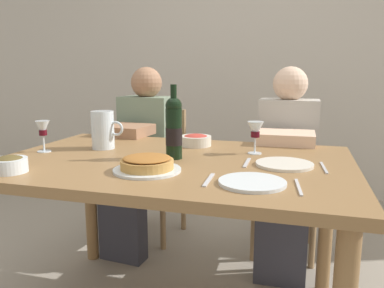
{
  "coord_description": "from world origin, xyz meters",
  "views": [
    {
      "loc": [
        0.52,
        -1.52,
        1.13
      ],
      "look_at": [
        0.08,
        0.01,
        0.83
      ],
      "focal_mm": 35.85,
      "sensor_mm": 36.0,
      "label": 1
    }
  ],
  "objects_px": {
    "dinner_plate_left_setting": "(252,182)",
    "chair_right": "(287,173)",
    "water_pitcher": "(103,132)",
    "diner_left": "(139,153)",
    "wine_glass_left_diner": "(255,131)",
    "dinner_plate_right_setting": "(284,164)",
    "baked_tart": "(147,164)",
    "wine_glass_right_diner": "(43,130)",
    "olive_bowl": "(9,164)",
    "wine_bottle": "(174,128)",
    "diner_right": "(286,163)",
    "chair_left": "(156,163)",
    "dining_table": "(173,180)",
    "salad_bowl": "(196,140)"
  },
  "relations": [
    {
      "from": "water_pitcher",
      "to": "chair_left",
      "type": "relative_size",
      "value": 0.21
    },
    {
      "from": "wine_glass_right_diner",
      "to": "baked_tart",
      "type": "bearing_deg",
      "value": -18.14
    },
    {
      "from": "water_pitcher",
      "to": "diner_left",
      "type": "xyz_separation_m",
      "value": [
        -0.06,
        0.56,
        -0.23
      ]
    },
    {
      "from": "wine_bottle",
      "to": "diner_left",
      "type": "bearing_deg",
      "value": 124.68
    },
    {
      "from": "salad_bowl",
      "to": "diner_left",
      "type": "distance_m",
      "value": 0.62
    },
    {
      "from": "dining_table",
      "to": "water_pitcher",
      "type": "height_order",
      "value": "water_pitcher"
    },
    {
      "from": "diner_left",
      "to": "baked_tart",
      "type": "bearing_deg",
      "value": 121.05
    },
    {
      "from": "dinner_plate_left_setting",
      "to": "chair_right",
      "type": "xyz_separation_m",
      "value": [
        0.08,
        1.19,
        -0.27
      ]
    },
    {
      "from": "dining_table",
      "to": "wine_glass_left_diner",
      "type": "xyz_separation_m",
      "value": [
        0.32,
        0.21,
        0.2
      ]
    },
    {
      "from": "water_pitcher",
      "to": "chair_right",
      "type": "bearing_deg",
      "value": 42.77
    },
    {
      "from": "dining_table",
      "to": "wine_glass_left_diner",
      "type": "relative_size",
      "value": 10.1
    },
    {
      "from": "salad_bowl",
      "to": "diner_left",
      "type": "relative_size",
      "value": 0.14
    },
    {
      "from": "wine_glass_right_diner",
      "to": "chair_left",
      "type": "xyz_separation_m",
      "value": [
        0.19,
        0.94,
        -0.37
      ]
    },
    {
      "from": "dining_table",
      "to": "chair_right",
      "type": "distance_m",
      "value": 1.03
    },
    {
      "from": "salad_bowl",
      "to": "chair_right",
      "type": "distance_m",
      "value": 0.79
    },
    {
      "from": "wine_glass_left_diner",
      "to": "wine_glass_right_diner",
      "type": "relative_size",
      "value": 1.01
    },
    {
      "from": "dinner_plate_right_setting",
      "to": "diner_left",
      "type": "xyz_separation_m",
      "value": [
        -0.93,
        0.67,
        -0.15
      ]
    },
    {
      "from": "wine_bottle",
      "to": "chair_right",
      "type": "relative_size",
      "value": 0.37
    },
    {
      "from": "chair_right",
      "to": "diner_right",
      "type": "distance_m",
      "value": 0.26
    },
    {
      "from": "wine_bottle",
      "to": "diner_left",
      "type": "height_order",
      "value": "diner_left"
    },
    {
      "from": "wine_glass_left_diner",
      "to": "dinner_plate_right_setting",
      "type": "xyz_separation_m",
      "value": [
        0.14,
        -0.2,
        -0.1
      ]
    },
    {
      "from": "olive_bowl",
      "to": "diner_left",
      "type": "bearing_deg",
      "value": 86.99
    },
    {
      "from": "wine_bottle",
      "to": "wine_glass_left_diner",
      "type": "height_order",
      "value": "wine_bottle"
    },
    {
      "from": "wine_glass_right_diner",
      "to": "dinner_plate_left_setting",
      "type": "distance_m",
      "value": 1.04
    },
    {
      "from": "diner_left",
      "to": "diner_right",
      "type": "bearing_deg",
      "value": -174.9
    },
    {
      "from": "baked_tart",
      "to": "diner_left",
      "type": "height_order",
      "value": "diner_left"
    },
    {
      "from": "water_pitcher",
      "to": "wine_glass_right_diner",
      "type": "height_order",
      "value": "water_pitcher"
    },
    {
      "from": "water_pitcher",
      "to": "diner_left",
      "type": "height_order",
      "value": "diner_left"
    },
    {
      "from": "dinner_plate_left_setting",
      "to": "diner_right",
      "type": "distance_m",
      "value": 0.97
    },
    {
      "from": "dining_table",
      "to": "chair_left",
      "type": "distance_m",
      "value": 1.03
    },
    {
      "from": "olive_bowl",
      "to": "dinner_plate_left_setting",
      "type": "relative_size",
      "value": 0.58
    },
    {
      "from": "baked_tart",
      "to": "dinner_plate_left_setting",
      "type": "relative_size",
      "value": 1.13
    },
    {
      "from": "baked_tart",
      "to": "diner_left",
      "type": "distance_m",
      "value": 1.01
    },
    {
      "from": "dinner_plate_left_setting",
      "to": "diner_right",
      "type": "xyz_separation_m",
      "value": [
        0.08,
        0.96,
        -0.15
      ]
    },
    {
      "from": "olive_bowl",
      "to": "water_pitcher",
      "type": "bearing_deg",
      "value": 77.06
    },
    {
      "from": "chair_right",
      "to": "dining_table",
      "type": "bearing_deg",
      "value": 63.71
    },
    {
      "from": "salad_bowl",
      "to": "dinner_plate_left_setting",
      "type": "xyz_separation_m",
      "value": [
        0.36,
        -0.6,
        -0.02
      ]
    },
    {
      "from": "baked_tart",
      "to": "wine_glass_right_diner",
      "type": "relative_size",
      "value": 1.76
    },
    {
      "from": "chair_left",
      "to": "olive_bowl",
      "type": "bearing_deg",
      "value": 92.16
    },
    {
      "from": "wine_bottle",
      "to": "salad_bowl",
      "type": "distance_m",
      "value": 0.32
    },
    {
      "from": "baked_tart",
      "to": "diner_right",
      "type": "distance_m",
      "value": 1.03
    },
    {
      "from": "olive_bowl",
      "to": "chair_right",
      "type": "xyz_separation_m",
      "value": [
        0.97,
        1.29,
        -0.3
      ]
    },
    {
      "from": "water_pitcher",
      "to": "diner_left",
      "type": "bearing_deg",
      "value": 96.12
    },
    {
      "from": "dinner_plate_left_setting",
      "to": "dinner_plate_right_setting",
      "type": "bearing_deg",
      "value": 72.57
    },
    {
      "from": "wine_glass_left_diner",
      "to": "diner_right",
      "type": "bearing_deg",
      "value": 74.95
    },
    {
      "from": "baked_tart",
      "to": "salad_bowl",
      "type": "bearing_deg",
      "value": 85.64
    },
    {
      "from": "water_pitcher",
      "to": "wine_glass_left_diner",
      "type": "relative_size",
      "value": 1.24
    },
    {
      "from": "olive_bowl",
      "to": "dinner_plate_right_setting",
      "type": "bearing_deg",
      "value": 21.56
    },
    {
      "from": "dinner_plate_left_setting",
      "to": "dinner_plate_right_setting",
      "type": "xyz_separation_m",
      "value": [
        0.09,
        0.29,
        0.0
      ]
    },
    {
      "from": "wine_glass_right_diner",
      "to": "chair_right",
      "type": "xyz_separation_m",
      "value": [
        1.08,
        0.94,
        -0.37
      ]
    }
  ]
}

